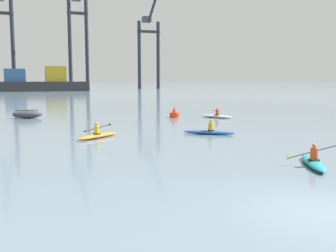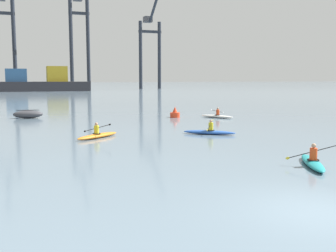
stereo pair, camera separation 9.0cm
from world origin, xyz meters
The scene contains 11 objects.
ground_plane centered at (0.00, 0.00, 0.00)m, with size 800.00×800.00×0.00m, color slate.
container_barge centered at (-9.50, 111.84, 2.42)m, with size 40.21×8.23×7.14m.
gantry_crane_west_mid centered at (-13.40, 123.80, 18.26)m, with size 8.12×17.21×36.18m.
gantry_crane_east_mid centered at (10.22, 126.50, 19.12)m, with size 6.71×14.64×39.27m.
gantry_crane_east centered at (34.65, 126.31, 16.82)m, with size 8.15×19.65×35.99m.
capsized_dinghy centered at (-7.21, 29.73, 0.35)m, with size 2.72×1.44×0.76m.
channel_buoy centered at (5.65, 25.89, 0.36)m, with size 0.90×0.90×1.00m.
kayak_orange centered at (-3.33, 15.45, 0.17)m, with size 3.06×2.56×0.96m.
kayak_white centered at (9.15, 24.21, 0.17)m, with size 2.29×3.21×0.95m.
kayak_teal centered at (3.67, 4.65, 0.17)m, with size 2.11×3.29×0.99m.
kayak_blue centered at (3.74, 14.56, 0.17)m, with size 3.11×2.48×0.95m.
Camera 2 is at (-7.37, -8.42, 3.58)m, focal length 42.42 mm.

